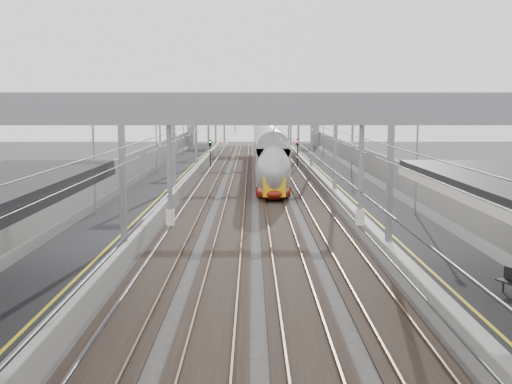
{
  "coord_description": "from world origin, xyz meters",
  "views": [
    {
      "loc": [
        -0.21,
        -7.98,
        7.38
      ],
      "look_at": [
        0.0,
        25.28,
        2.96
      ],
      "focal_mm": 45.0,
      "sensor_mm": 36.0,
      "label": 1
    }
  ],
  "objects": [
    {
      "name": "overbridge",
      "position": [
        0.0,
        100.0,
        5.31
      ],
      "size": [
        22.0,
        2.2,
        6.9
      ],
      "color": "gray",
      "rests_on": "ground"
    },
    {
      "name": "wall_left",
      "position": [
        -11.2,
        45.0,
        1.6
      ],
      "size": [
        0.3,
        120.0,
        3.2
      ],
      "primitive_type": "cube",
      "color": "gray",
      "rests_on": "ground"
    },
    {
      "name": "signal_red_near",
      "position": [
        3.2,
        70.03,
        2.42
      ],
      "size": [
        0.32,
        0.32,
        3.48
      ],
      "color": "black",
      "rests_on": "ground"
    },
    {
      "name": "signal_green",
      "position": [
        -5.2,
        68.52,
        2.42
      ],
      "size": [
        0.32,
        0.32,
        3.48
      ],
      "color": "black",
      "rests_on": "ground"
    },
    {
      "name": "wall_right",
      "position": [
        11.2,
        45.0,
        1.6
      ],
      "size": [
        0.3,
        120.0,
        3.2
      ],
      "primitive_type": "cube",
      "color": "gray",
      "rests_on": "ground"
    },
    {
      "name": "platform_left",
      "position": [
        -8.0,
        45.0,
        0.5
      ],
      "size": [
        4.0,
        120.0,
        1.0
      ],
      "primitive_type": "cube",
      "color": "black",
      "rests_on": "ground"
    },
    {
      "name": "tracks",
      "position": [
        0.0,
        45.0,
        0.05
      ],
      "size": [
        11.4,
        140.0,
        0.2
      ],
      "color": "black",
      "rests_on": "ground"
    },
    {
      "name": "signal_red_far",
      "position": [
        5.4,
        70.78,
        2.42
      ],
      "size": [
        0.32,
        0.32,
        3.48
      ],
      "color": "black",
      "rests_on": "ground"
    },
    {
      "name": "train",
      "position": [
        1.5,
        63.92,
        2.14
      ],
      "size": [
        2.77,
        50.45,
        4.38
      ],
      "color": "maroon",
      "rests_on": "ground"
    },
    {
      "name": "platform_right",
      "position": [
        8.0,
        45.0,
        0.5
      ],
      "size": [
        4.0,
        120.0,
        1.0
      ],
      "primitive_type": "cube",
      "color": "black",
      "rests_on": "ground"
    },
    {
      "name": "overhead_line",
      "position": [
        0.0,
        51.62,
        6.14
      ],
      "size": [
        13.0,
        140.0,
        6.6
      ],
      "color": "gray",
      "rests_on": "platform_left"
    }
  ]
}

